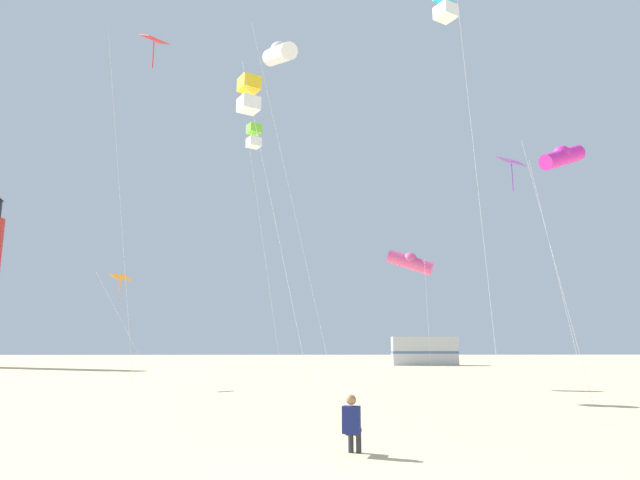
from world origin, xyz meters
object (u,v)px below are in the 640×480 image
Objects in this scene: kite_tube_magenta at (562,157)px; kite_tube_rainbow at (410,262)px; kite_box_cyan at (445,4)px; kite_diamond_orange at (121,281)px; kite_flyer_standing at (352,423)px; kite_tube_white at (279,54)px; kite_diamond_violet at (514,170)px; kite_box_lime at (254,136)px; kite_box_gold at (249,95)px; kite_diamond_scarlet at (151,56)px; rv_van_silver at (424,351)px.

kite_tube_magenta is 9.17m from kite_tube_rainbow.
kite_tube_rainbow is 14.22m from kite_box_cyan.
kite_flyer_standing is at bearing -58.88° from kite_diamond_orange.
kite_tube_white is 7.07m from kite_box_cyan.
kite_diamond_violet is 10.46m from kite_tube_white.
kite_tube_rainbow is 10.43m from kite_box_lime.
kite_tube_white reaches higher than kite_box_cyan.
kite_box_lime is (6.99, -2.96, 6.78)m from kite_diamond_orange.
kite_tube_white reaches higher than kite_flyer_standing.
kite_flyer_standing is 14.34m from kite_box_cyan.
kite_tube_rainbow is at bearing 59.53° from kite_box_gold.
kite_tube_white is 14.36m from kite_diamond_orange.
kite_diamond_scarlet reaches higher than kite_diamond_orange.
kite_tube_white is at bearing 144.86° from kite_box_cyan.
kite_box_gold is 0.75× the size of kite_diamond_scarlet.
kite_diamond_violet reaches higher than kite_tube_rainbow.
kite_diamond_violet is (7.13, 9.15, 8.16)m from kite_flyer_standing.
kite_tube_white reaches higher than rv_van_silver.
kite_tube_rainbow is (-2.58, 8.61, -2.36)m from kite_diamond_violet.
kite_diamond_scarlet reaches higher than kite_diamond_violet.
kite_diamond_orange is at bearing 139.71° from kite_box_cyan.
kite_tube_magenta is at bearing 10.13° from kite_diamond_scarlet.
kite_box_gold is (-9.92, -3.87, 1.21)m from kite_diamond_violet.
kite_box_cyan is (-6.57, -6.30, 3.15)m from kite_tube_magenta.
rv_van_silver is at bearing 71.16° from kite_box_gold.
kite_tube_white is (-2.08, 9.45, 13.12)m from kite_flyer_standing.
kite_box_cyan is at bearing -51.49° from kite_box_lime.
kite_box_cyan is at bearing -35.14° from kite_tube_white.
kite_flyer_standing is 11.12m from kite_box_gold.
kite_diamond_violet is at bearing -73.35° from kite_tube_rainbow.
kite_diamond_violet reaches higher than kite_diamond_orange.
kite_box_gold is 9.49m from kite_box_lime.
kite_box_cyan is (6.49, 0.11, 3.39)m from kite_box_gold.
kite_tube_rainbow is (4.55, 17.77, 5.81)m from kite_flyer_standing.
rv_van_silver reaches higher than kite_flyer_standing.
kite_tube_magenta is 4.29m from kite_diamond_violet.
kite_box_cyan reaches higher than kite_flyer_standing.
rv_van_silver is at bearing 77.14° from kite_tube_rainbow.
kite_box_cyan is (-3.43, -3.76, 4.60)m from kite_diamond_violet.
kite_diamond_scarlet is 1.11× the size of kite_box_lime.
kite_box_cyan is (3.70, 5.39, 12.76)m from kite_flyer_standing.
kite_box_gold is 6.21m from kite_diamond_scarlet.
kite_tube_white is at bearing -73.72° from kite_box_lime.
kite_diamond_orange is 15.13m from kite_tube_rainbow.
kite_diamond_scarlet reaches higher than kite_box_gold.
kite_box_gold is at bearing -120.47° from kite_tube_rainbow.
kite_flyer_standing is 18.85m from kite_box_lime.
kite_tube_rainbow is at bearing 21.97° from kite_box_lime.
kite_box_lime is at bearing 153.41° from kite_diamond_violet.
kite_flyer_standing is 19.24m from kite_tube_rainbow.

